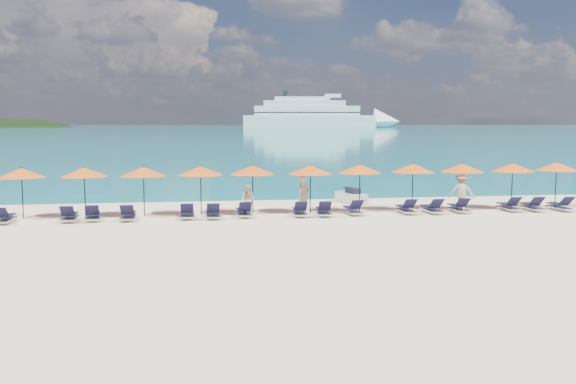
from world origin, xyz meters
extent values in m
plane|color=beige|center=(0.00, 0.00, 0.00)|extent=(1400.00, 1400.00, 0.00)
cube|color=#1FA9B2|center=(0.00, 660.00, 0.01)|extent=(1600.00, 1300.00, 0.01)
ellipsoid|color=black|center=(-150.00, 560.00, -35.00)|extent=(162.00, 126.00, 85.50)
cube|color=silver|center=(94.92, 504.97, 4.94)|extent=(110.47, 35.29, 9.89)
cone|color=silver|center=(159.49, 495.54, 4.94)|extent=(24.67, 24.67, 21.75)
cube|color=silver|center=(92.97, 505.26, 13.84)|extent=(88.52, 29.21, 7.91)
cube|color=silver|center=(91.01, 505.55, 19.77)|extent=(68.87, 24.43, 4.94)
cube|color=silver|center=(89.05, 505.83, 23.73)|extent=(46.91, 18.34, 3.46)
cube|color=black|center=(92.97, 505.26, 12.36)|extent=(89.63, 29.57, 0.89)
cube|color=black|center=(92.97, 505.26, 15.82)|extent=(87.42, 28.86, 0.89)
cylinder|color=black|center=(75.55, 507.81, 27.68)|extent=(4.35, 4.35, 5.44)
cube|color=silver|center=(168.87, 561.58, 0.79)|extent=(5.92, 1.97, 1.58)
cylinder|color=silver|center=(168.87, 561.58, 5.92)|extent=(0.36, 0.36, 9.87)
cube|color=silver|center=(156.57, 495.37, 0.87)|extent=(6.53, 2.18, 1.74)
cylinder|color=silver|center=(156.57, 495.37, 6.53)|extent=(0.39, 0.39, 10.88)
cube|color=silver|center=(4.17, 8.23, 0.27)|extent=(1.34, 2.31, 0.50)
cube|color=black|center=(4.22, 8.05, 0.64)|extent=(0.67, 0.99, 0.32)
cylinder|color=black|center=(4.04, 8.75, 0.77)|extent=(0.50, 0.18, 0.05)
imported|color=#D5A987|center=(1.00, 4.73, 0.87)|extent=(0.76, 0.72, 1.74)
imported|color=#D5A987|center=(-1.63, 4.29, 0.72)|extent=(0.80, 0.73, 1.43)
imported|color=#D5A987|center=(8.62, 4.41, 0.92)|extent=(1.30, 0.92, 1.84)
cylinder|color=black|center=(-11.50, 5.00, 1.10)|extent=(0.05, 0.05, 2.20)
cone|color=#E05315|center=(-11.50, 5.00, 2.02)|extent=(2.10, 2.10, 0.42)
sphere|color=black|center=(-11.50, 5.00, 2.24)|extent=(0.08, 0.08, 0.08)
cylinder|color=black|center=(-8.87, 5.08, 1.10)|extent=(0.05, 0.05, 2.20)
cone|color=#E05315|center=(-8.87, 5.08, 2.02)|extent=(2.10, 2.10, 0.42)
sphere|color=black|center=(-8.87, 5.08, 2.24)|extent=(0.08, 0.08, 0.08)
cylinder|color=black|center=(-6.28, 4.95, 1.10)|extent=(0.05, 0.05, 2.20)
cone|color=#E05315|center=(-6.28, 4.95, 2.02)|extent=(2.10, 2.10, 0.42)
sphere|color=black|center=(-6.28, 4.95, 2.24)|extent=(0.08, 0.08, 0.08)
cylinder|color=black|center=(-3.73, 5.06, 1.10)|extent=(0.05, 0.05, 2.20)
cone|color=#E05315|center=(-3.73, 5.06, 2.02)|extent=(2.10, 2.10, 0.42)
sphere|color=black|center=(-3.73, 5.06, 2.24)|extent=(0.08, 0.08, 0.08)
cylinder|color=black|center=(-1.33, 5.14, 1.10)|extent=(0.05, 0.05, 2.20)
cone|color=#E05315|center=(-1.33, 5.14, 2.02)|extent=(2.10, 2.10, 0.42)
sphere|color=black|center=(-1.33, 5.14, 2.24)|extent=(0.08, 0.08, 0.08)
cylinder|color=black|center=(1.36, 4.93, 1.10)|extent=(0.05, 0.05, 2.20)
cone|color=#E05315|center=(1.36, 4.93, 2.02)|extent=(2.10, 2.10, 0.42)
sphere|color=black|center=(1.36, 4.93, 2.24)|extent=(0.08, 0.08, 0.08)
cylinder|color=black|center=(3.78, 5.10, 1.10)|extent=(0.05, 0.05, 2.20)
cone|color=#E05315|center=(3.78, 5.10, 2.02)|extent=(2.10, 2.10, 0.42)
sphere|color=black|center=(3.78, 5.10, 2.24)|extent=(0.08, 0.08, 0.08)
cylinder|color=black|center=(6.44, 5.19, 1.10)|extent=(0.05, 0.05, 2.20)
cone|color=#E05315|center=(6.44, 5.19, 2.02)|extent=(2.10, 2.10, 0.42)
sphere|color=black|center=(6.44, 5.19, 2.24)|extent=(0.08, 0.08, 0.08)
cylinder|color=black|center=(8.87, 5.04, 1.10)|extent=(0.05, 0.05, 2.20)
cone|color=#E05315|center=(8.87, 5.04, 2.02)|extent=(2.10, 2.10, 0.42)
sphere|color=black|center=(8.87, 5.04, 2.24)|extent=(0.08, 0.08, 0.08)
cylinder|color=black|center=(11.47, 4.95, 1.10)|extent=(0.05, 0.05, 2.20)
cone|color=#E05315|center=(11.47, 4.95, 2.02)|extent=(2.10, 2.10, 0.42)
sphere|color=black|center=(11.47, 4.95, 2.24)|extent=(0.08, 0.08, 0.08)
cylinder|color=black|center=(13.96, 5.21, 1.10)|extent=(0.05, 0.05, 2.20)
cone|color=#E05315|center=(13.96, 5.21, 2.02)|extent=(2.10, 2.10, 0.42)
sphere|color=black|center=(13.96, 5.21, 2.24)|extent=(0.08, 0.08, 0.08)
cube|color=silver|center=(-11.95, 3.75, 0.14)|extent=(0.63, 1.70, 0.06)
cube|color=black|center=(-11.95, 4.00, 0.30)|extent=(0.55, 1.10, 0.04)
cube|color=black|center=(-11.96, 3.20, 0.55)|extent=(0.55, 0.54, 0.43)
cube|color=silver|center=(-9.34, 3.83, 0.14)|extent=(0.67, 1.72, 0.06)
cube|color=black|center=(-9.35, 4.08, 0.30)|extent=(0.58, 1.12, 0.04)
cube|color=black|center=(-9.33, 3.28, 0.55)|extent=(0.57, 0.55, 0.43)
cube|color=silver|center=(-8.39, 3.94, 0.14)|extent=(0.78, 1.75, 0.06)
cube|color=black|center=(-8.41, 4.18, 0.30)|extent=(0.65, 1.15, 0.04)
cube|color=black|center=(-8.33, 3.39, 0.55)|extent=(0.60, 0.59, 0.43)
cube|color=silver|center=(-6.88, 3.80, 0.14)|extent=(0.64, 1.71, 0.06)
cube|color=black|center=(-6.89, 4.05, 0.30)|extent=(0.56, 1.10, 0.04)
cube|color=black|center=(-6.88, 3.25, 0.55)|extent=(0.55, 0.54, 0.43)
cube|color=silver|center=(-4.36, 3.92, 0.14)|extent=(0.64, 1.71, 0.06)
cube|color=black|center=(-4.36, 4.17, 0.30)|extent=(0.56, 1.11, 0.04)
cube|color=black|center=(-4.36, 3.37, 0.55)|extent=(0.56, 0.54, 0.43)
cube|color=silver|center=(-3.23, 3.80, 0.14)|extent=(0.63, 1.70, 0.06)
cube|color=black|center=(-3.23, 4.05, 0.30)|extent=(0.56, 1.10, 0.04)
cube|color=black|center=(-3.24, 3.25, 0.55)|extent=(0.55, 0.54, 0.43)
cube|color=silver|center=(-1.84, 4.05, 0.14)|extent=(0.66, 1.71, 0.06)
cube|color=black|center=(-1.85, 4.30, 0.30)|extent=(0.57, 1.11, 0.04)
cube|color=black|center=(-1.83, 3.50, 0.55)|extent=(0.56, 0.55, 0.43)
cube|color=silver|center=(0.66, 3.84, 0.14)|extent=(0.73, 1.74, 0.06)
cube|color=black|center=(0.68, 4.09, 0.30)|extent=(0.62, 1.13, 0.04)
cube|color=black|center=(0.62, 3.29, 0.55)|extent=(0.58, 0.57, 0.43)
cube|color=silver|center=(1.75, 3.78, 0.14)|extent=(0.79, 1.75, 0.06)
cube|color=black|center=(1.78, 4.03, 0.30)|extent=(0.66, 1.15, 0.04)
cube|color=black|center=(1.70, 3.23, 0.55)|extent=(0.60, 0.59, 0.43)
cube|color=silver|center=(3.17, 3.99, 0.14)|extent=(0.70, 1.73, 0.06)
cube|color=black|center=(3.16, 4.24, 0.30)|extent=(0.60, 1.12, 0.04)
cube|color=black|center=(3.20, 3.44, 0.55)|extent=(0.57, 0.56, 0.43)
cube|color=silver|center=(5.70, 3.97, 0.14)|extent=(0.62, 1.70, 0.06)
cube|color=black|center=(5.71, 4.22, 0.30)|extent=(0.55, 1.10, 0.04)
cube|color=black|center=(5.70, 3.42, 0.55)|extent=(0.55, 0.54, 0.43)
cube|color=silver|center=(6.93, 3.85, 0.14)|extent=(0.65, 1.71, 0.06)
cube|color=black|center=(6.92, 4.10, 0.30)|extent=(0.57, 1.11, 0.04)
cube|color=black|center=(6.93, 3.30, 0.55)|extent=(0.56, 0.55, 0.43)
cube|color=silver|center=(8.27, 3.96, 0.14)|extent=(0.69, 1.72, 0.06)
cube|color=black|center=(8.28, 4.21, 0.30)|extent=(0.59, 1.12, 0.04)
cube|color=black|center=(8.25, 3.41, 0.55)|extent=(0.57, 0.56, 0.43)
cube|color=silver|center=(10.85, 4.05, 0.14)|extent=(0.68, 1.72, 0.06)
cube|color=black|center=(10.86, 4.30, 0.30)|extent=(0.59, 1.12, 0.04)
cube|color=black|center=(10.83, 3.50, 0.55)|extent=(0.57, 0.55, 0.43)
cube|color=silver|center=(11.98, 3.94, 0.14)|extent=(0.75, 1.74, 0.06)
cube|color=black|center=(12.00, 4.19, 0.30)|extent=(0.63, 1.14, 0.04)
cube|color=black|center=(11.94, 3.39, 0.55)|extent=(0.59, 0.58, 0.43)
cube|color=silver|center=(13.34, 3.77, 0.14)|extent=(0.63, 1.70, 0.06)
cube|color=black|center=(13.34, 4.02, 0.30)|extent=(0.56, 1.10, 0.04)
cube|color=black|center=(13.35, 3.22, 0.55)|extent=(0.55, 0.54, 0.43)
camera|label=1|loc=(-4.21, -24.41, 4.22)|focal=40.00mm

